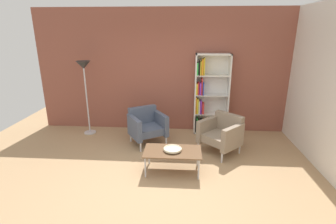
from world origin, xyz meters
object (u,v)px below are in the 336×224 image
object	(u,v)px
coffee_table_low	(173,152)
floor_lamp_torchiere	(84,74)
bookshelf_tall	(208,96)
armchair_by_bookshelf	(222,133)
decorative_bowl	(173,149)
armchair_near_window	(147,125)

from	to	relation	value
coffee_table_low	floor_lamp_torchiere	world-z (taller)	floor_lamp_torchiere
bookshelf_tall	armchair_by_bookshelf	xyz separation A→B (m)	(0.22, -1.06, -0.51)
decorative_bowl	floor_lamp_torchiere	size ratio (longest dim) A/B	0.18
armchair_by_bookshelf	floor_lamp_torchiere	world-z (taller)	floor_lamp_torchiere
decorative_bowl	armchair_near_window	xyz separation A→B (m)	(-0.63, 1.17, -0.02)
bookshelf_tall	armchair_near_window	distance (m)	1.62
coffee_table_low	decorative_bowl	bearing A→B (deg)	53.13
floor_lamp_torchiere	coffee_table_low	bearing A→B (deg)	-37.74
decorative_bowl	floor_lamp_torchiere	bearing A→B (deg)	142.26
coffee_table_low	floor_lamp_torchiere	distance (m)	2.88
coffee_table_low	bookshelf_tall	bearing A→B (deg)	68.89
coffee_table_low	armchair_by_bookshelf	xyz separation A→B (m)	(0.95, 0.83, 0.05)
decorative_bowl	floor_lamp_torchiere	distance (m)	2.85
armchair_by_bookshelf	armchair_near_window	bearing A→B (deg)	-147.45
armchair_by_bookshelf	coffee_table_low	bearing A→B (deg)	-94.25
armchair_near_window	floor_lamp_torchiere	xyz separation A→B (m)	(-1.48, 0.46, 1.03)
bookshelf_tall	armchair_near_window	bearing A→B (deg)	-152.09
decorative_bowl	armchair_near_window	world-z (taller)	armchair_near_window
decorative_bowl	armchair_by_bookshelf	distance (m)	1.26
decorative_bowl	floor_lamp_torchiere	xyz separation A→B (m)	(-2.11, 1.63, 1.01)
armchair_by_bookshelf	armchair_near_window	world-z (taller)	same
decorative_bowl	armchair_by_bookshelf	size ratio (longest dim) A/B	0.34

